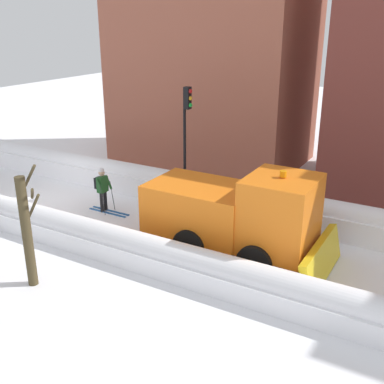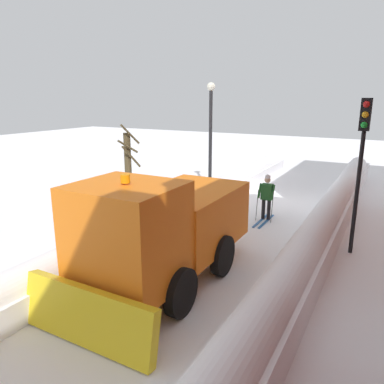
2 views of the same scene
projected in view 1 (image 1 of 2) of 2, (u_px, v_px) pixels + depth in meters
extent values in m
plane|color=white|center=(273.00, 256.00, 15.26)|extent=(80.00, 80.00, 0.00)
cube|color=white|center=(299.00, 217.00, 17.21)|extent=(1.10, 36.00, 0.84)
cylinder|color=white|center=(300.00, 206.00, 17.06)|extent=(0.90, 34.20, 0.90)
cube|color=white|center=(241.00, 285.00, 13.05)|extent=(1.10, 36.00, 0.62)
cylinder|color=white|center=(241.00, 275.00, 12.94)|extent=(0.90, 34.20, 0.90)
cube|color=#9E5642|center=(213.00, 48.00, 23.70)|extent=(6.23, 9.45, 11.66)
cube|color=orange|center=(201.00, 208.00, 15.45)|extent=(2.30, 3.40, 1.60)
cube|color=orange|center=(280.00, 214.00, 14.06)|extent=(2.20, 2.00, 2.30)
cube|color=black|center=(313.00, 204.00, 13.44)|extent=(1.85, 0.06, 1.01)
cube|color=yellow|center=(321.00, 260.00, 13.85)|extent=(3.20, 0.46, 1.13)
cylinder|color=orange|center=(283.00, 174.00, 13.62)|extent=(0.20, 0.20, 0.18)
cylinder|color=black|center=(281.00, 234.00, 15.56)|extent=(0.25, 1.10, 1.10)
cylinder|color=black|center=(254.00, 263.00, 13.69)|extent=(0.25, 1.10, 1.10)
cylinder|color=black|center=(222.00, 220.00, 16.59)|extent=(0.25, 1.10, 1.10)
cylinder|color=black|center=(189.00, 246.00, 14.72)|extent=(0.25, 1.10, 1.10)
cylinder|color=black|center=(105.00, 200.00, 18.76)|extent=(0.14, 0.14, 0.82)
cylinder|color=black|center=(102.00, 202.00, 18.58)|extent=(0.14, 0.14, 0.82)
cube|color=#1E5123|center=(102.00, 184.00, 18.41)|extent=(0.42, 0.26, 0.62)
cube|color=black|center=(98.00, 183.00, 18.50)|extent=(0.32, 0.16, 0.44)
sphere|color=tan|center=(102.00, 173.00, 18.25)|extent=(0.24, 0.24, 0.24)
sphere|color=silver|center=(101.00, 170.00, 18.21)|extent=(0.22, 0.22, 0.22)
cylinder|color=#1E5123|center=(109.00, 182.00, 18.57)|extent=(0.09, 0.33, 0.56)
cylinder|color=#1E5123|center=(100.00, 186.00, 18.15)|extent=(0.09, 0.33, 0.56)
cube|color=#194C8C|center=(111.00, 211.00, 18.78)|extent=(0.09, 1.80, 0.03)
cube|color=#194C8C|center=(107.00, 213.00, 18.60)|extent=(0.09, 1.80, 0.03)
cylinder|color=#262628|center=(112.00, 196.00, 18.74)|extent=(0.02, 0.19, 1.19)
cylinder|color=#262628|center=(103.00, 200.00, 18.25)|extent=(0.02, 0.19, 1.19)
cylinder|color=black|center=(185.00, 153.00, 19.97)|extent=(0.12, 0.12, 3.75)
cube|color=black|center=(187.00, 98.00, 19.09)|extent=(0.28, 0.24, 0.90)
sphere|color=red|center=(190.00, 91.00, 18.93)|extent=(0.18, 0.18, 0.18)
sphere|color=gold|center=(190.00, 98.00, 19.03)|extent=(0.18, 0.18, 0.18)
sphere|color=green|center=(190.00, 105.00, 19.13)|extent=(0.18, 0.18, 0.18)
cylinder|color=#463B24|center=(27.00, 233.00, 13.10)|extent=(0.28, 0.28, 3.29)
cylinder|color=#463B24|center=(32.00, 194.00, 12.76)|extent=(0.56, 0.66, 0.59)
cylinder|color=#463B24|center=(34.00, 206.00, 13.01)|extent=(0.33, 0.83, 0.96)
cylinder|color=#463B24|center=(30.00, 176.00, 12.70)|extent=(0.34, 0.81, 0.84)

